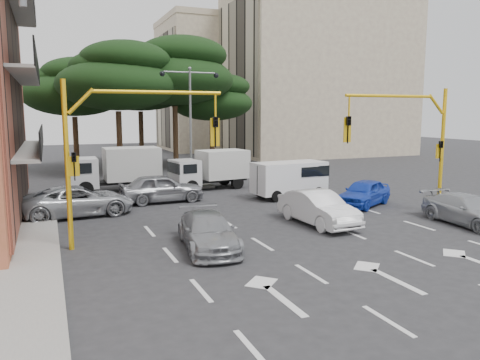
# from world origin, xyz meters

# --- Properties ---
(ground) EXTENTS (120.00, 120.00, 0.00)m
(ground) POSITION_xyz_m (0.00, 0.00, 0.00)
(ground) COLOR #28282B
(ground) RESTS_ON ground
(median_strip) EXTENTS (1.40, 6.00, 0.15)m
(median_strip) POSITION_xyz_m (0.00, 16.00, 0.07)
(median_strip) COLOR gray
(median_strip) RESTS_ON ground
(apartment_beige_near) EXTENTS (20.20, 12.15, 18.70)m
(apartment_beige_near) POSITION_xyz_m (19.95, 32.00, 9.35)
(apartment_beige_near) COLOR tan
(apartment_beige_near) RESTS_ON ground
(apartment_beige_far) EXTENTS (16.20, 12.15, 16.70)m
(apartment_beige_far) POSITION_xyz_m (12.95, 44.00, 8.35)
(apartment_beige_far) COLOR tan
(apartment_beige_far) RESTS_ON ground
(pine_left_near) EXTENTS (9.15, 9.15, 10.23)m
(pine_left_near) POSITION_xyz_m (-3.94, 21.96, 7.60)
(pine_left_near) COLOR #382616
(pine_left_near) RESTS_ON ground
(pine_center) EXTENTS (9.98, 9.98, 11.16)m
(pine_center) POSITION_xyz_m (1.06, 23.96, 8.30)
(pine_center) COLOR #382616
(pine_center) RESTS_ON ground
(pine_left_far) EXTENTS (8.32, 8.32, 9.30)m
(pine_left_far) POSITION_xyz_m (-6.94, 25.96, 6.91)
(pine_left_far) COLOR #382616
(pine_left_far) RESTS_ON ground
(pine_right) EXTENTS (7.49, 7.49, 8.37)m
(pine_right) POSITION_xyz_m (5.06, 25.96, 6.22)
(pine_right) COLOR #382616
(pine_right) RESTS_ON ground
(pine_back) EXTENTS (9.15, 9.15, 10.23)m
(pine_back) POSITION_xyz_m (-0.94, 28.96, 7.60)
(pine_back) COLOR #382616
(pine_back) RESTS_ON ground
(signal_mast_right) EXTENTS (5.79, 0.37, 6.00)m
(signal_mast_right) POSITION_xyz_m (6.80, 1.99, 3.88)
(signal_mast_right) COLOR yellow
(signal_mast_right) RESTS_ON ground
(signal_mast_left) EXTENTS (5.79, 0.37, 6.00)m
(signal_mast_left) POSITION_xyz_m (-6.80, 1.99, 3.88)
(signal_mast_left) COLOR yellow
(signal_mast_left) RESTS_ON ground
(street_lamp_center) EXTENTS (4.16, 0.36, 7.77)m
(street_lamp_center) POSITION_xyz_m (0.00, 16.00, 5.43)
(street_lamp_center) COLOR slate
(street_lamp_center) RESTS_ON median_strip
(car_white_hatch) EXTENTS (1.79, 4.52, 1.46)m
(car_white_hatch) POSITION_xyz_m (1.57, 1.89, 0.73)
(car_white_hatch) COLOR silver
(car_white_hatch) RESTS_ON ground
(car_blue_compact) EXTENTS (4.32, 3.40, 1.38)m
(car_blue_compact) POSITION_xyz_m (6.00, 4.54, 0.69)
(car_blue_compact) COLOR #1639BB
(car_blue_compact) RESTS_ON ground
(car_silver_wagon) EXTENTS (2.34, 4.59, 1.28)m
(car_silver_wagon) POSITION_xyz_m (-4.04, 0.23, 0.64)
(car_silver_wagon) COLOR gray
(car_silver_wagon) RESTS_ON ground
(car_silver_cross_a) EXTENTS (5.37, 2.87, 1.43)m
(car_silver_cross_a) POSITION_xyz_m (-8.00, 7.69, 0.72)
(car_silver_cross_a) COLOR #ABAEB4
(car_silver_cross_a) RESTS_ON ground
(car_silver_cross_b) EXTENTS (4.62, 1.95, 1.56)m
(car_silver_cross_b) POSITION_xyz_m (-3.60, 9.56, 0.78)
(car_silver_cross_b) COLOR gray
(car_silver_cross_b) RESTS_ON ground
(car_silver_parked) EXTENTS (2.07, 4.57, 1.30)m
(car_silver_parked) POSITION_xyz_m (7.60, -0.63, 0.65)
(car_silver_parked) COLOR #A9ACB2
(car_silver_parked) RESTS_ON ground
(van_white) EXTENTS (4.33, 2.23, 2.10)m
(van_white) POSITION_xyz_m (3.53, 8.17, 1.05)
(van_white) COLOR white
(van_white) RESTS_ON ground
(box_truck_a) EXTENTS (5.51, 2.32, 2.71)m
(box_truck_a) POSITION_xyz_m (-5.41, 14.00, 1.35)
(box_truck_a) COLOR silver
(box_truck_a) RESTS_ON ground
(box_truck_b) EXTENTS (5.21, 2.73, 2.45)m
(box_truck_b) POSITION_xyz_m (0.31, 12.82, 1.23)
(box_truck_b) COLOR silver
(box_truck_b) RESTS_ON ground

